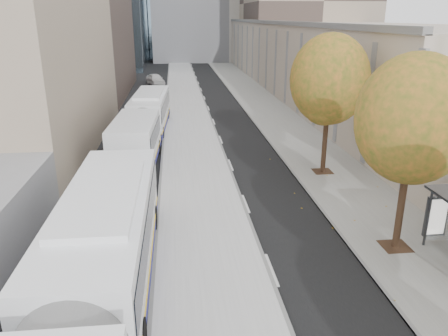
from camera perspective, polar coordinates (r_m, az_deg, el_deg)
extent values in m
cube|color=#AFAFAF|center=(37.62, -4.63, 5.74)|extent=(4.25, 150.00, 0.15)
cube|color=gray|center=(38.69, 7.36, 5.97)|extent=(4.75, 150.00, 0.08)
cube|color=#A99D89|center=(68.86, 11.27, 14.84)|extent=(18.00, 92.00, 8.00)
cylinder|color=#2E2414|center=(18.32, 22.05, -5.04)|extent=(0.28, 0.28, 3.24)
sphere|color=#355517|center=(17.26, 23.52, 5.85)|extent=(4.20, 4.20, 4.20)
cylinder|color=#2E2414|center=(26.04, 13.00, 3.07)|extent=(0.28, 0.28, 3.38)
sphere|color=#355517|center=(25.30, 13.63, 11.17)|extent=(4.40, 4.40, 4.40)
cube|color=white|center=(11.94, -17.97, -18.82)|extent=(2.91, 19.25, 3.20)
cube|color=black|center=(11.60, -18.28, -16.51)|extent=(2.97, 18.48, 1.11)
cube|color=white|center=(32.59, -10.25, 5.85)|extent=(3.39, 17.34, 2.87)
cube|color=black|center=(32.48, -10.31, 6.76)|extent=(3.42, 16.65, 1.00)
cube|color=#0F6D32|center=(24.44, -11.37, 0.49)|extent=(1.82, 0.16, 1.11)
imported|color=silver|center=(61.15, -8.95, 11.39)|extent=(2.99, 4.63, 1.47)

